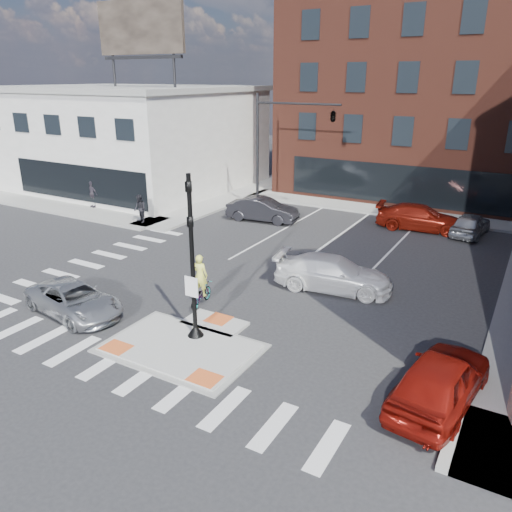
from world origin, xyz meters
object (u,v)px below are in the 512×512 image
Objects in this scene: bg_car_silver at (471,224)px; cyclist at (201,288)px; red_sedan at (440,380)px; bg_car_red at (420,218)px; silver_suv at (74,300)px; white_pickup at (333,273)px; bg_car_dark at (263,210)px; pedestrian_b at (92,194)px; pedestrian_a at (140,209)px.

cyclist reaches higher than bg_car_silver.
bg_car_silver is at bearing -77.21° from red_sedan.
red_sedan is 0.90× the size of bg_car_red.
red_sedan is at bearing -75.86° from silver_suv.
white_pickup reaches higher than silver_suv.
bg_car_silver is (12.20, 19.28, 0.06)m from silver_suv.
pedestrian_b reaches higher than bg_car_dark.
cyclist reaches higher than pedestrian_a.
silver_suv is at bearing 12.58° from red_sedan.
pedestrian_a is at bearing -7.59° from pedestrian_b.
cyclist is 18.66m from pedestrian_b.
bg_car_red is at bearing 49.33° from pedestrian_a.
bg_car_dark is 10.02m from bg_car_red.
bg_car_dark is 1.14× the size of bg_car_silver.
bg_car_silver is 2.91m from bg_car_red.
red_sedan is 18.11m from bg_car_silver.
silver_suv is 2.04× the size of cyclist.
white_pickup is (8.07, 7.57, 0.12)m from silver_suv.
white_pickup is at bearing -142.58° from bg_car_dark.
silver_suv is 1.12× the size of bg_car_silver.
silver_suv is at bearing 28.90° from cyclist.
red_sedan is 0.92× the size of white_pickup.
silver_suv is 22.82m from bg_car_silver.
white_pickup reaches higher than bg_car_silver.
pedestrian_b is (-5.73, 1.33, 0.05)m from pedestrian_a.
silver_suv is 0.98× the size of bg_car_dark.
cyclist is (-5.41, -15.77, -0.02)m from bg_car_red.
cyclist reaches higher than bg_car_red.
pedestrian_b is (-12.13, -3.39, 0.33)m from bg_car_dark.
red_sedan reaches higher than bg_car_dark.
pedestrian_a is at bearing 29.52° from bg_car_silver.
pedestrian_b is (-26.23, 11.19, 0.28)m from red_sedan.
pedestrian_a reaches higher than white_pickup.
white_pickup is 1.28× the size of bg_car_silver.
red_sedan is 22.75m from pedestrian_a.
pedestrian_a is 5.88m from pedestrian_b.
bg_car_silver is at bearing -90.80° from bg_car_red.
cyclist reaches higher than silver_suv.
red_sedan is 20.29m from bg_car_dark.
pedestrian_a is at bearing -47.73° from cyclist.
bg_car_dark is at bearing 36.25° from white_pickup.
bg_car_silver is at bearing -128.26° from cyclist.
pedestrian_b reaches higher than red_sedan.
silver_suv is 0.88× the size of white_pickup.
bg_car_dark is at bearing 21.13° from pedestrian_b.
cyclist reaches higher than red_sedan.
white_pickup is 0.98× the size of bg_car_red.
red_sedan reaches higher than silver_suv.
pedestrian_a is (-15.91, -7.90, 0.28)m from bg_car_red.
bg_car_red is at bearing -68.07° from red_sedan.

